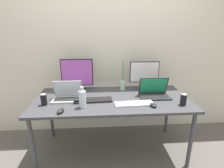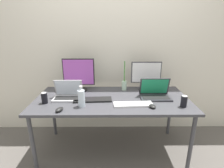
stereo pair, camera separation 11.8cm
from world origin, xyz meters
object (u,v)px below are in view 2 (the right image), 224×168
Objects in this scene: keyboard_main at (93,100)px; water_bottle at (81,97)px; monitor_center at (146,75)px; laptop_secondary at (155,93)px; mouse_by_keyboard at (59,109)px; mouse_by_laptop at (152,106)px; work_desk at (112,102)px; laptop_silver at (68,94)px; soda_can_by_laptop at (44,98)px; keyboard_aux at (133,104)px; bamboo_vase at (124,84)px; monitor_left at (79,74)px; soda_can_near_keyboard at (184,101)px.

water_bottle is at bearing -126.84° from keyboard_main.
monitor_center reaches higher than laptop_secondary.
mouse_by_keyboard is 0.97m from mouse_by_laptop.
work_desk is 19.59× the size of mouse_by_laptop.
laptop_silver is at bearing 131.30° from water_bottle.
mouse_by_laptop is at bearing -2.99° from water_bottle.
soda_can_by_laptop is at bearing -160.20° from monitor_center.
keyboard_aux is at bearing 2.50° from water_bottle.
mouse_by_keyboard is at bearing -148.28° from work_desk.
keyboard_main is 1.11× the size of bamboo_vase.
keyboard_main is 3.48× the size of soda_can_by_laptop.
mouse_by_keyboard is 0.25m from water_bottle.
monitor_center is at bearing 72.82° from mouse_by_laptop.
monitor_left is 0.62m from bamboo_vase.
monitor_left reaches higher than keyboard_aux.
keyboard_main is (-0.75, -0.09, -0.04)m from laptop_secondary.
soda_can_near_keyboard is at bearing -10.52° from mouse_by_laptop.
soda_can_by_laptop reaches higher than mouse_by_laptop.
mouse_by_laptop is 1.19m from soda_can_by_laptop.
monitor_left reaches higher than mouse_by_keyboard.
keyboard_main is at bearing -137.92° from bamboo_vase.
monitor_center is 0.95m from water_bottle.
work_desk is at bearing -0.21° from laptop_silver.
mouse_by_keyboard is 0.83× the size of soda_can_near_keyboard.
soda_can_near_keyboard is at bearing -3.93° from soda_can_by_laptop.
mouse_by_laptop is at bearing -64.69° from bamboo_vase.
soda_can_near_keyboard is 1.00× the size of soda_can_by_laptop.
mouse_by_laptop is 0.40× the size of water_bottle.
water_bottle is at bearing 179.74° from keyboard_aux.
laptop_secondary is at bearing 2.27° from work_desk.
monitor_left reaches higher than laptop_silver.
mouse_by_laptop is at bearing -93.08° from monitor_center.
mouse_by_keyboard is at bearing -172.81° from keyboard_aux.
bamboo_vase is (0.92, 0.42, 0.02)m from soda_can_by_laptop.
monitor_left reaches higher than water_bottle.
keyboard_aux is (-0.29, -0.22, -0.04)m from laptop_secondary.
soda_can_near_keyboard is (0.34, 0.02, 0.05)m from mouse_by_laptop.
mouse_by_laptop is at bearing -6.06° from soda_can_by_laptop.
laptop_secondary is at bearing 34.32° from keyboard_aux.
laptop_secondary reaches higher than work_desk.
water_bottle is at bearing -163.99° from laptop_secondary.
laptop_silver is 0.93× the size of laptop_secondary.
monitor_center is 3.15× the size of soda_can_by_laptop.
water_bottle reaches higher than soda_can_near_keyboard.
laptop_secondary reaches higher than keyboard_main.
soda_can_by_laptop is (-1.21, -0.44, -0.14)m from monitor_center.
mouse_by_laptop is 0.34m from soda_can_near_keyboard.
bamboo_vase is at bearing 45.80° from water_bottle.
keyboard_aux is 3.39× the size of soda_can_by_laptop.
soda_can_near_keyboard is (0.31, -0.54, -0.14)m from monitor_center.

